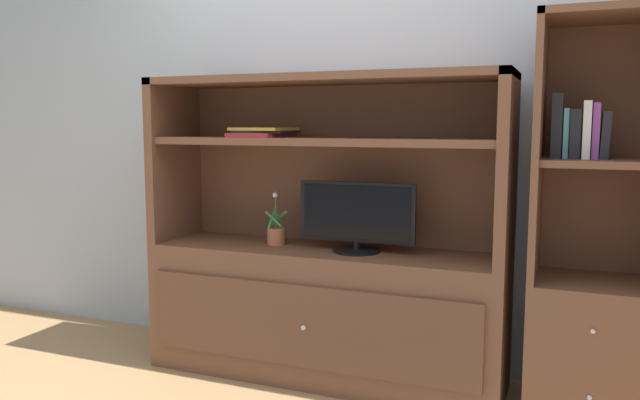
# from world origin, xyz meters

# --- Properties ---
(painted_rear_wall) EXTENTS (6.00, 0.10, 2.80)m
(painted_rear_wall) POSITION_xyz_m (0.00, 0.75, 1.40)
(painted_rear_wall) COLOR #9EA8B2
(painted_rear_wall) RESTS_ON ground_plane
(media_console) EXTENTS (1.78, 0.50, 1.50)m
(media_console) POSITION_xyz_m (0.00, 0.41, 0.49)
(media_console) COLOR brown
(media_console) RESTS_ON ground_plane
(tv_monitor) EXTENTS (0.58, 0.23, 0.34)m
(tv_monitor) POSITION_xyz_m (0.17, 0.39, 0.83)
(tv_monitor) COLOR black
(tv_monitor) RESTS_ON media_console
(potted_plant) EXTENTS (0.12, 0.11, 0.28)m
(potted_plant) POSITION_xyz_m (-0.27, 0.41, 0.71)
(potted_plant) COLOR #B26642
(potted_plant) RESTS_ON media_console
(magazine_stack) EXTENTS (0.30, 0.34, 0.05)m
(magazine_stack) POSITION_xyz_m (-0.33, 0.40, 1.23)
(magazine_stack) COLOR red
(magazine_stack) RESTS_ON media_console
(bookshelf_tall) EXTENTS (0.52, 0.46, 1.73)m
(bookshelf_tall) POSITION_xyz_m (1.24, 0.41, 0.55)
(bookshelf_tall) COLOR brown
(bookshelf_tall) RESTS_ON ground_plane
(upright_book_row) EXTENTS (0.23, 0.16, 0.27)m
(upright_book_row) POSITION_xyz_m (1.15, 0.40, 1.24)
(upright_book_row) COLOR black
(upright_book_row) RESTS_ON bookshelf_tall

